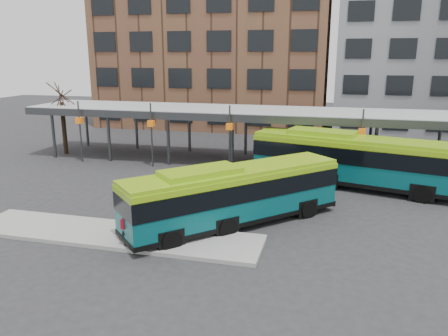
% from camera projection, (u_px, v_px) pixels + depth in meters
% --- Properties ---
extents(ground, '(120.00, 120.00, 0.00)m').
position_uv_depth(ground, '(242.00, 224.00, 21.97)').
color(ground, '#28282B').
rests_on(ground, ground).
extents(boarding_island, '(14.00, 3.00, 0.18)m').
position_uv_depth(boarding_island, '(114.00, 234.00, 20.44)').
color(boarding_island, gray).
rests_on(boarding_island, ground).
extents(canopy, '(40.00, 6.53, 4.80)m').
position_uv_depth(canopy, '(277.00, 114.00, 33.06)').
color(canopy, '#999B9E').
rests_on(canopy, ground).
extents(tree, '(1.64, 1.64, 5.60)m').
position_uv_depth(tree, '(64.00, 126.00, 36.90)').
color(tree, black).
rests_on(tree, ground).
extents(building_brick, '(26.00, 14.00, 22.00)m').
position_uv_depth(building_brick, '(217.00, 31.00, 51.59)').
color(building_brick, brown).
rests_on(building_brick, ground).
extents(bus_front, '(9.70, 9.81, 3.14)m').
position_uv_depth(bus_front, '(234.00, 194.00, 21.40)').
color(bus_front, '#074E53').
rests_on(bus_front, ground).
extents(bus_rear, '(13.04, 5.74, 3.52)m').
position_uv_depth(bus_rear, '(353.00, 159.00, 27.68)').
color(bus_rear, '#074E53').
rests_on(bus_rear, ground).
extents(pedestrian, '(0.40, 0.63, 1.63)m').
position_uv_depth(pedestrian, '(126.00, 226.00, 18.96)').
color(pedestrian, black).
rests_on(pedestrian, boarding_island).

